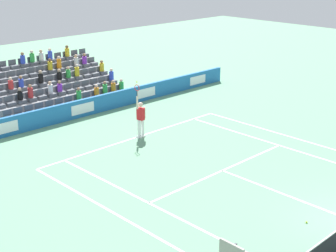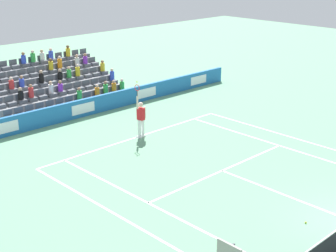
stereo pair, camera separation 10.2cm
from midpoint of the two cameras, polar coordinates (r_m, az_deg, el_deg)
The scene contains 12 objects.
line_baseline at distance 24.85m, azimuth -3.72°, elevation -1.28°, with size 10.97×0.10×0.01m, color white.
line_service at distance 21.26m, azimuth 6.00°, elevation -5.00°, with size 8.23×0.10×0.01m, color white.
line_centre_service at distance 19.59m, azimuth 13.22°, elevation -7.65°, with size 0.10×6.40×0.01m, color white.
line_singles_sideline_left at distance 18.29m, azimuth -1.35°, elevation -9.13°, with size 0.10×11.89×0.01m, color white.
line_singles_sideline_right at distance 24.12m, azimuth 13.15°, elevation -2.41°, with size 0.10×11.89×0.01m, color white.
line_doubles_sideline_left at distance 17.51m, azimuth -4.69°, elevation -10.59°, with size 0.10×11.89×0.01m, color white.
line_doubles_sideline_right at distance 25.22m, azimuth 14.86°, elevation -1.59°, with size 0.10×11.89×0.01m, color white.
line_centre_mark at distance 24.78m, azimuth -3.57°, elevation -1.33°, with size 0.10×0.20×0.01m, color white.
sponsor_barrier at distance 28.13m, azimuth -9.77°, elevation 1.99°, with size 23.10×0.22×0.97m.
tennis_player at distance 24.54m, azimuth -3.21°, elevation 0.92°, with size 0.53×0.38×2.85m.
stadium_stand at distance 30.96m, azimuth -13.56°, elevation 3.98°, with size 8.06×4.75×3.04m.
loose_tennis_ball at distance 17.93m, azimuth 15.14°, elevation -10.39°, with size 0.07×0.07×0.07m, color #D1E533.
Camera 1 is at (15.05, 5.86, 8.70)m, focal length 54.24 mm.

